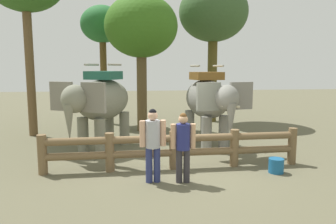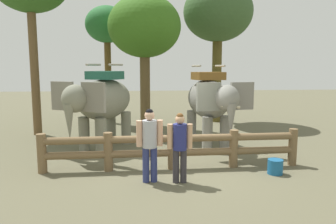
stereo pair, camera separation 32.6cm
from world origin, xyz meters
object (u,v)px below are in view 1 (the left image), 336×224
Objects in this scene: elephant_near_left at (101,102)px; tree_far_right at (141,28)px; log_fence at (174,147)px; tourist_man_in_blue at (183,143)px; feed_bucket at (276,166)px; tourist_woman_in_black at (153,140)px; tree_far_left at (102,27)px; tree_back_center at (213,14)px; elephant_center at (209,101)px.

elephant_near_left is 4.53m from tree_far_right.
log_fence is 3.32m from elephant_near_left.
tourist_man_in_blue is (0.07, -1.08, 0.38)m from log_fence.
tree_far_right reaches higher than feed_bucket.
tourist_woman_in_black is at bearing 171.39° from tourist_man_in_blue.
tree_far_left is 0.98× the size of tree_far_right.
log_fence is 2.11× the size of elephant_near_left.
tourist_man_in_blue is at bearing -84.01° from tree_far_right.
log_fence is 1.03× the size of tree_back_center.
elephant_center is at bearing 0.99° from elephant_near_left.
elephant_center is 1.99× the size of tourist_man_in_blue.
elephant_center is at bearing 56.81° from log_fence.
feed_bucket is (1.08, -3.07, -1.41)m from elephant_center.
tree_far_right reaches higher than tree_far_left.
log_fence is 3.97× the size of tourist_woman_in_black.
tourist_woman_in_black reaches higher than feed_bucket.
tourist_man_in_blue is 2.72m from feed_bucket.
tourist_woman_in_black is 7.35m from tree_far_right.
elephant_near_left is 3.70m from elephant_center.
tourist_man_in_blue is (0.72, -0.11, -0.06)m from tourist_woman_in_black.
tree_far_left is (-0.27, 5.32, 3.05)m from elephant_near_left.
elephant_near_left reaches higher than elephant_center.
tree_far_right is at bearing 89.82° from tourist_woman_in_black.
tree_far_left is at bearing 127.01° from elephant_center.
tree_far_left is at bearing 179.09° from tree_back_center.
tree_far_left is at bearing 105.80° from tourist_man_in_blue.
tourist_man_in_blue is 4.32× the size of feed_bucket.
tree_far_left reaches higher than elephant_near_left.
log_fence is 3.03m from elephant_center.
elephant_center is 8.61× the size of feed_bucket.
elephant_near_left is 0.58× the size of tree_far_right.
elephant_center reaches higher than log_fence.
elephant_near_left is at bearing 147.82° from feed_bucket.
tree_back_center is at bearing 71.09° from tourist_man_in_blue.
tree_back_center is (3.68, 8.54, 4.34)m from tourist_woman_in_black.
elephant_center is 4.06m from tourist_woman_in_black.
tree_far_left is (-2.40, 7.65, 4.07)m from log_fence.
tree_far_left is at bearing 92.86° from elephant_near_left.
tree_back_center is at bearing 28.88° from tree_far_right.
tree_far_right is at bearing 95.99° from tourist_man_in_blue.
tourist_woman_in_black is 0.73m from tourist_man_in_blue.
tree_far_left is at bearing 107.39° from log_fence.
tree_back_center is at bearing 74.15° from elephant_center.
tree_back_center is 9.75m from feed_bucket.
tourist_man_in_blue is 0.29× the size of tree_far_right.
feed_bucket is at bearing -14.29° from log_fence.
log_fence is 18.15× the size of feed_bucket.
log_fence reaches higher than feed_bucket.
feed_bucket is at bearing 5.17° from tourist_woman_in_black.
log_fence is at bearing 93.86° from tourist_man_in_blue.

